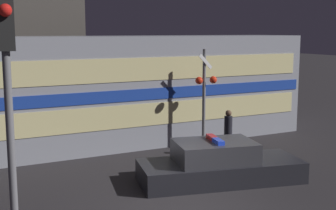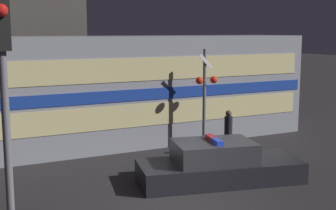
{
  "view_description": "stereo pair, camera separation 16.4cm",
  "coord_description": "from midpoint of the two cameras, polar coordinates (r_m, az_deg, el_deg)",
  "views": [
    {
      "loc": [
        -5.41,
        -9.46,
        4.37
      ],
      "look_at": [
        1.81,
        4.45,
        1.88
      ],
      "focal_mm": 50.0,
      "sensor_mm": 36.0,
      "label": 1
    },
    {
      "loc": [
        -5.26,
        -9.54,
        4.37
      ],
      "look_at": [
        1.81,
        4.45,
        1.88
      ],
      "focal_mm": 50.0,
      "sensor_mm": 36.0,
      "label": 2
    }
  ],
  "objects": [
    {
      "name": "crossing_signal_near",
      "position": [
        17.08,
        4.84,
        1.73
      ],
      "size": [
        0.88,
        0.34,
        3.72
      ],
      "color": "slate",
      "rests_on": "ground_plane"
    },
    {
      "name": "train",
      "position": [
        18.34,
        -4.46,
        1.86
      ],
      "size": [
        14.69,
        3.02,
        4.17
      ],
      "color": "gray",
      "rests_on": "ground_plane"
    },
    {
      "name": "pedestrian",
      "position": [
        16.38,
        7.64,
        -3.43
      ],
      "size": [
        0.28,
        0.28,
        1.66
      ],
      "color": "black",
      "rests_on": "ground_plane"
    },
    {
      "name": "traffic_light_corner",
      "position": [
        8.89,
        -18.83,
        1.69
      ],
      "size": [
        0.3,
        0.46,
        4.92
      ],
      "color": "slate",
      "rests_on": "ground_plane"
    },
    {
      "name": "police_car",
      "position": [
        13.82,
        6.46,
        -7.34
      ],
      "size": [
        5.01,
        2.79,
        1.33
      ],
      "rotation": [
        0.0,
        0.0,
        -0.23
      ],
      "color": "black",
      "rests_on": "ground_plane"
    }
  ]
}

